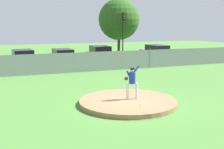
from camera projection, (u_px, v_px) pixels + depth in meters
name	position (u px, v px, depth m)	size (l,w,h in m)	color
ground_plane	(91.00, 81.00, 19.28)	(80.00, 80.00, 0.00)	#4C8438
asphalt_strip	(65.00, 65.00, 27.07)	(44.00, 7.00, 0.01)	#2B2B2D
pitchers_mound	(128.00, 102.00, 13.77)	(4.79, 4.79, 0.21)	#99704C
pitcher_youth	(132.00, 80.00, 13.74)	(0.78, 0.32, 1.68)	silver
baseball	(141.00, 104.00, 12.81)	(0.07, 0.07, 0.07)	white
chainlink_fence	(77.00, 62.00, 22.81)	(33.94, 0.07, 1.73)	gray
parked_car_charcoal	(63.00, 58.00, 26.49)	(1.89, 4.42, 1.60)	#232328
parked_car_red	(100.00, 55.00, 27.72)	(1.95, 4.46, 1.81)	#A81919
parked_car_champagne	(157.00, 53.00, 30.61)	(1.89, 4.84, 1.69)	tan
parked_car_navy	(23.00, 59.00, 25.37)	(2.11, 4.15, 1.64)	#161E4C
traffic_cone_orange	(110.00, 59.00, 29.73)	(0.40, 0.40, 0.55)	orange
traffic_light_far	(123.00, 27.00, 33.35)	(0.28, 0.46, 5.30)	black
tree_broad_right	(119.00, 20.00, 36.30)	(5.31, 5.31, 7.20)	#4C331E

